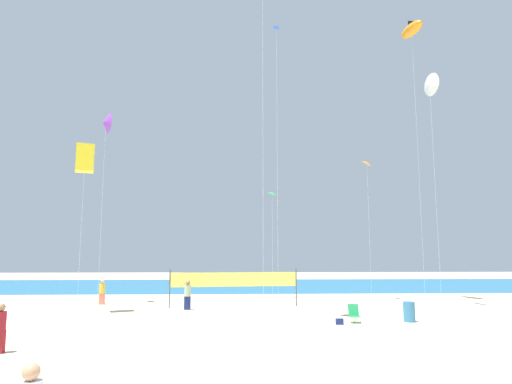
{
  "coord_description": "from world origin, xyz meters",
  "views": [
    {
      "loc": [
        -0.36,
        -16.83,
        3.46
      ],
      "look_at": [
        0.8,
        11.64,
        7.34
      ],
      "focal_mm": 31.04,
      "sensor_mm": 36.0,
      "label": 1
    }
  ],
  "objects_px": {
    "kite_violet_delta": "(106,123)",
    "kite_yellow_box": "(85,158)",
    "beach_handbag": "(340,322)",
    "kite_orange_inflatable": "(412,30)",
    "kite_green_diamond": "(272,194)",
    "kite_orange_diamond": "(367,164)",
    "volleyball_net": "(234,281)",
    "beachgoer_sage_shirt": "(188,294)",
    "beachgoer_mustard_shirt": "(102,291)",
    "kite_white_delta": "(430,85)",
    "folding_beach_chair": "(354,313)",
    "trash_barrel": "(409,312)",
    "beachgoer_maroon_shirt": "(0,326)",
    "kite_blue_diamond": "(277,52)"
  },
  "relations": [
    {
      "from": "kite_orange_diamond",
      "to": "kite_white_delta",
      "type": "xyz_separation_m",
      "value": [
        2.97,
        -4.58,
        4.5
      ]
    },
    {
      "from": "kite_white_delta",
      "to": "folding_beach_chair",
      "type": "bearing_deg",
      "value": -142.47
    },
    {
      "from": "volleyball_net",
      "to": "kite_yellow_box",
      "type": "bearing_deg",
      "value": -161.61
    },
    {
      "from": "trash_barrel",
      "to": "beachgoer_mustard_shirt",
      "type": "bearing_deg",
      "value": 155.27
    },
    {
      "from": "beachgoer_sage_shirt",
      "to": "kite_orange_inflatable",
      "type": "xyz_separation_m",
      "value": [
        16.07,
        3.26,
        19.16
      ]
    },
    {
      "from": "beachgoer_sage_shirt",
      "to": "kite_green_diamond",
      "type": "distance_m",
      "value": 10.56
    },
    {
      "from": "kite_violet_delta",
      "to": "kite_yellow_box",
      "type": "bearing_deg",
      "value": -87.05
    },
    {
      "from": "beachgoer_mustard_shirt",
      "to": "kite_orange_diamond",
      "type": "height_order",
      "value": "kite_orange_diamond"
    },
    {
      "from": "kite_orange_diamond",
      "to": "kite_yellow_box",
      "type": "bearing_deg",
      "value": -161.29
    },
    {
      "from": "kite_green_diamond",
      "to": "kite_orange_inflatable",
      "type": "distance_m",
      "value": 16.28
    },
    {
      "from": "kite_green_diamond",
      "to": "kite_yellow_box",
      "type": "bearing_deg",
      "value": -147.28
    },
    {
      "from": "kite_green_diamond",
      "to": "kite_orange_diamond",
      "type": "height_order",
      "value": "kite_orange_diamond"
    },
    {
      "from": "kite_blue_diamond",
      "to": "kite_violet_delta",
      "type": "xyz_separation_m",
      "value": [
        -11.81,
        1.72,
        -4.67
      ]
    },
    {
      "from": "kite_orange_diamond",
      "to": "kite_orange_inflatable",
      "type": "distance_m",
      "value": 10.74
    },
    {
      "from": "kite_green_diamond",
      "to": "folding_beach_chair",
      "type": "bearing_deg",
      "value": -73.9
    },
    {
      "from": "kite_yellow_box",
      "to": "beach_handbag",
      "type": "bearing_deg",
      "value": -16.37
    },
    {
      "from": "kite_green_diamond",
      "to": "kite_yellow_box",
      "type": "height_order",
      "value": "kite_yellow_box"
    },
    {
      "from": "kite_violet_delta",
      "to": "kite_blue_diamond",
      "type": "bearing_deg",
      "value": -8.26
    },
    {
      "from": "folding_beach_chair",
      "to": "trash_barrel",
      "type": "relative_size",
      "value": 0.89
    },
    {
      "from": "folding_beach_chair",
      "to": "kite_violet_delta",
      "type": "distance_m",
      "value": 20.74
    },
    {
      "from": "kite_violet_delta",
      "to": "kite_orange_inflatable",
      "type": "relative_size",
      "value": 0.63
    },
    {
      "from": "volleyball_net",
      "to": "beach_handbag",
      "type": "xyz_separation_m",
      "value": [
        5.13,
        -7.02,
        -1.49
      ]
    },
    {
      "from": "kite_blue_diamond",
      "to": "kite_yellow_box",
      "type": "height_order",
      "value": "kite_blue_diamond"
    },
    {
      "from": "kite_violet_delta",
      "to": "kite_yellow_box",
      "type": "distance_m",
      "value": 5.59
    },
    {
      "from": "folding_beach_chair",
      "to": "beach_handbag",
      "type": "height_order",
      "value": "folding_beach_chair"
    },
    {
      "from": "kite_orange_diamond",
      "to": "kite_orange_inflatable",
      "type": "xyz_separation_m",
      "value": [
        3.35,
        -1.27,
        10.12
      ]
    },
    {
      "from": "kite_yellow_box",
      "to": "kite_orange_diamond",
      "type": "bearing_deg",
      "value": 18.71
    },
    {
      "from": "volleyball_net",
      "to": "kite_white_delta",
      "type": "distance_m",
      "value": 18.2
    },
    {
      "from": "kite_orange_inflatable",
      "to": "kite_yellow_box",
      "type": "height_order",
      "value": "kite_orange_inflatable"
    },
    {
      "from": "kite_orange_inflatable",
      "to": "kite_orange_diamond",
      "type": "bearing_deg",
      "value": 159.21
    },
    {
      "from": "beach_handbag",
      "to": "kite_blue_diamond",
      "type": "distance_m",
      "value": 18.35
    },
    {
      "from": "beachgoer_mustard_shirt",
      "to": "trash_barrel",
      "type": "distance_m",
      "value": 19.45
    },
    {
      "from": "kite_green_diamond",
      "to": "volleyball_net",
      "type": "bearing_deg",
      "value": -121.82
    },
    {
      "from": "folding_beach_chair",
      "to": "kite_green_diamond",
      "type": "relative_size",
      "value": 0.11
    },
    {
      "from": "beach_handbag",
      "to": "beachgoer_maroon_shirt",
      "type": "bearing_deg",
      "value": -157.16
    },
    {
      "from": "kite_green_diamond",
      "to": "trash_barrel",
      "type": "bearing_deg",
      "value": -61.13
    },
    {
      "from": "folding_beach_chair",
      "to": "kite_violet_delta",
      "type": "height_order",
      "value": "kite_violet_delta"
    },
    {
      "from": "beachgoer_mustard_shirt",
      "to": "folding_beach_chair",
      "type": "relative_size",
      "value": 1.85
    },
    {
      "from": "beachgoer_mustard_shirt",
      "to": "beach_handbag",
      "type": "xyz_separation_m",
      "value": [
        13.97,
        -8.81,
        -0.73
      ]
    },
    {
      "from": "beach_handbag",
      "to": "kite_violet_delta",
      "type": "xyz_separation_m",
      "value": [
        -14.15,
        8.49,
        12.23
      ]
    },
    {
      "from": "kite_green_diamond",
      "to": "kite_blue_diamond",
      "type": "bearing_deg",
      "value": -90.35
    },
    {
      "from": "beach_handbag",
      "to": "kite_orange_inflatable",
      "type": "relative_size",
      "value": 0.02
    },
    {
      "from": "beachgoer_sage_shirt",
      "to": "kite_white_delta",
      "type": "bearing_deg",
      "value": -134.48
    },
    {
      "from": "kite_green_diamond",
      "to": "kite_orange_diamond",
      "type": "relative_size",
      "value": 0.78
    },
    {
      "from": "kite_orange_diamond",
      "to": "beachgoer_maroon_shirt",
      "type": "bearing_deg",
      "value": -138.31
    },
    {
      "from": "trash_barrel",
      "to": "beachgoer_maroon_shirt",
      "type": "bearing_deg",
      "value": -159.72
    },
    {
      "from": "beachgoer_mustard_shirt",
      "to": "kite_white_delta",
      "type": "bearing_deg",
      "value": -13.47
    },
    {
      "from": "beachgoer_sage_shirt",
      "to": "trash_barrel",
      "type": "distance_m",
      "value": 12.77
    },
    {
      "from": "beachgoer_maroon_shirt",
      "to": "beachgoer_sage_shirt",
      "type": "distance_m",
      "value": 12.56
    },
    {
      "from": "kite_violet_delta",
      "to": "kite_green_diamond",
      "type": "bearing_deg",
      "value": 14.53
    }
  ]
}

